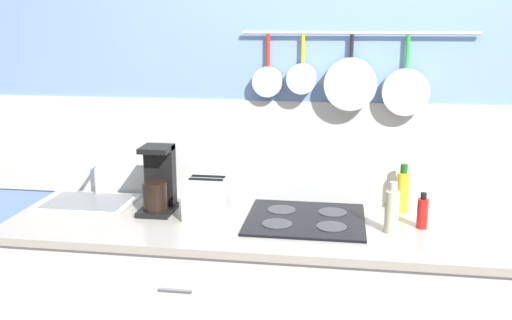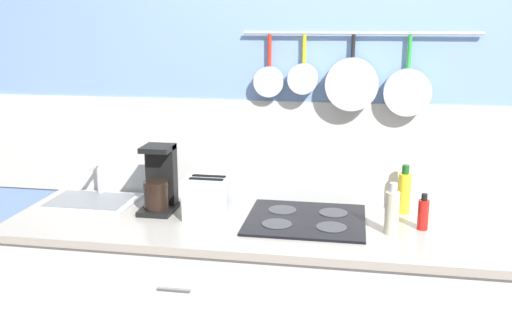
{
  "view_description": "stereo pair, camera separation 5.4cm",
  "coord_description": "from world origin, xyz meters",
  "px_view_note": "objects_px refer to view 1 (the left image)",
  "views": [
    {
      "loc": [
        -0.19,
        -2.4,
        1.78
      ],
      "look_at": [
        -0.55,
        0.0,
        1.18
      ],
      "focal_mm": 40.0,
      "sensor_mm": 36.0,
      "label": 1
    },
    {
      "loc": [
        -0.13,
        -2.39,
        1.78
      ],
      "look_at": [
        -0.55,
        0.0,
        1.18
      ],
      "focal_mm": 40.0,
      "sensor_mm": 36.0,
      "label": 2
    }
  ],
  "objects_px": {
    "bottle_dish_soap": "(403,191)",
    "bottle_sesame_oil": "(422,212)",
    "toaster": "(208,198)",
    "coffee_maker": "(158,184)",
    "bottle_hot_sauce": "(392,210)"
  },
  "relations": [
    {
      "from": "bottle_dish_soap",
      "to": "bottle_sesame_oil",
      "type": "distance_m",
      "value": 0.23
    },
    {
      "from": "toaster",
      "to": "bottle_dish_soap",
      "type": "distance_m",
      "value": 0.93
    },
    {
      "from": "coffee_maker",
      "to": "bottle_sesame_oil",
      "type": "bearing_deg",
      "value": -2.5
    },
    {
      "from": "bottle_dish_soap",
      "to": "bottle_sesame_oil",
      "type": "height_order",
      "value": "bottle_dish_soap"
    },
    {
      "from": "coffee_maker",
      "to": "toaster",
      "type": "height_order",
      "value": "coffee_maker"
    },
    {
      "from": "bottle_dish_soap",
      "to": "bottle_sesame_oil",
      "type": "relative_size",
      "value": 1.44
    },
    {
      "from": "toaster",
      "to": "bottle_sesame_oil",
      "type": "relative_size",
      "value": 1.38
    },
    {
      "from": "coffee_maker",
      "to": "bottle_sesame_oil",
      "type": "height_order",
      "value": "coffee_maker"
    },
    {
      "from": "coffee_maker",
      "to": "bottle_dish_soap",
      "type": "bearing_deg",
      "value": 7.92
    },
    {
      "from": "bottle_dish_soap",
      "to": "coffee_maker",
      "type": "bearing_deg",
      "value": -172.08
    },
    {
      "from": "coffee_maker",
      "to": "bottle_sesame_oil",
      "type": "xyz_separation_m",
      "value": [
        1.22,
        -0.05,
        -0.06
      ]
    },
    {
      "from": "coffee_maker",
      "to": "bottle_dish_soap",
      "type": "relative_size",
      "value": 1.36
    },
    {
      "from": "coffee_maker",
      "to": "toaster",
      "type": "relative_size",
      "value": 1.42
    },
    {
      "from": "bottle_dish_soap",
      "to": "toaster",
      "type": "bearing_deg",
      "value": -165.37
    },
    {
      "from": "bottle_hot_sauce",
      "to": "bottle_sesame_oil",
      "type": "xyz_separation_m",
      "value": [
        0.14,
        0.07,
        -0.03
      ]
    }
  ]
}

